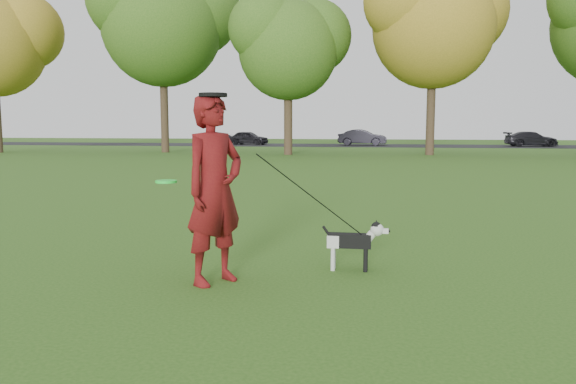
% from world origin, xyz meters
% --- Properties ---
extents(ground, '(120.00, 120.00, 0.00)m').
position_xyz_m(ground, '(0.00, 0.00, 0.00)').
color(ground, '#285116').
rests_on(ground, ground).
extents(road, '(120.00, 7.00, 0.02)m').
position_xyz_m(road, '(0.00, 40.00, 0.01)').
color(road, black).
rests_on(road, ground).
extents(man, '(0.82, 0.90, 2.06)m').
position_xyz_m(man, '(-0.62, -0.52, 1.03)').
color(man, '#5B0D10').
rests_on(man, ground).
extents(dog, '(0.81, 0.16, 0.61)m').
position_xyz_m(dog, '(0.87, 0.23, 0.37)').
color(dog, black).
rests_on(dog, ground).
extents(car_left, '(3.60, 2.03, 1.16)m').
position_xyz_m(car_left, '(-9.74, 40.00, 0.60)').
color(car_left, black).
rests_on(car_left, road).
extents(car_mid, '(3.99, 1.58, 1.29)m').
position_xyz_m(car_mid, '(-0.19, 40.00, 0.67)').
color(car_mid, black).
rests_on(car_mid, road).
extents(car_right, '(4.12, 2.05, 1.15)m').
position_xyz_m(car_right, '(12.89, 40.00, 0.60)').
color(car_right, '#232127').
rests_on(car_right, road).
extents(man_held_items, '(2.21, 1.02, 1.65)m').
position_xyz_m(man_held_items, '(0.42, -0.18, 0.92)').
color(man_held_items, '#20FF3B').
rests_on(man_held_items, ground).
extents(tree_row, '(51.74, 8.86, 12.01)m').
position_xyz_m(tree_row, '(-1.43, 26.07, 7.41)').
color(tree_row, '#38281C').
rests_on(tree_row, ground).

